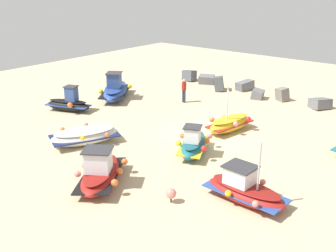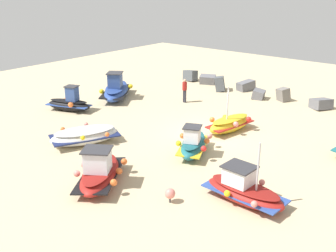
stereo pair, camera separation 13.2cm
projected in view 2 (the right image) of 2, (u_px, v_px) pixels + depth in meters
ground_plane at (209, 134)px, 22.57m from camera, size 48.17×48.17×0.00m
fishing_boat_0 at (100, 172)px, 17.01m from camera, size 3.20×3.77×1.71m
fishing_boat_1 at (116, 90)px, 29.17m from camera, size 3.83×4.51×1.98m
fishing_boat_3 at (193, 144)px, 19.92m from camera, size 2.30×3.22×1.58m
fishing_boat_4 at (244, 190)px, 15.67m from camera, size 3.42×1.86×2.63m
fishing_boat_5 at (230, 124)px, 22.85m from camera, size 1.83×3.25×2.68m
fishing_boat_6 at (69, 103)px, 26.37m from camera, size 3.19×2.04×1.72m
fishing_boat_7 at (85, 136)px, 21.23m from camera, size 2.88×3.94×0.87m
person_walking at (185, 89)px, 28.01m from camera, size 0.32×0.32×1.67m
breakwater_rocks at (280, 94)px, 28.79m from camera, size 17.24×2.80×1.33m
mooring_buoy_0 at (170, 194)px, 15.60m from camera, size 0.42×0.42×0.60m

